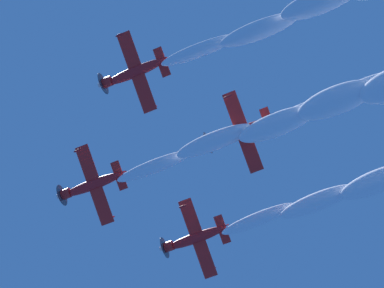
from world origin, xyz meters
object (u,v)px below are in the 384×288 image
object	(u,v)px
airplane_left_wingman	(133,73)
airplane_right_wingman	(194,239)
airplane_slot_tail	(239,132)
airplane_lead	(91,185)

from	to	relation	value
airplane_left_wingman	airplane_right_wingman	xyz separation A→B (m)	(-18.70, -3.94, 0.25)
airplane_slot_tail	airplane_lead	bearing A→B (deg)	-79.07
airplane_lead	airplane_slot_tail	world-z (taller)	airplane_lead
airplane_right_wingman	airplane_slot_tail	distance (m)	12.78
airplane_right_wingman	airplane_slot_tail	size ratio (longest dim) A/B	1.00
airplane_lead	airplane_left_wingman	world-z (taller)	airplane_left_wingman
airplane_left_wingman	airplane_right_wingman	size ratio (longest dim) A/B	1.00
airplane_lead	airplane_slot_tail	bearing A→B (deg)	100.93
airplane_lead	airplane_left_wingman	distance (m)	12.92
airplane_lead	airplane_slot_tail	distance (m)	16.80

